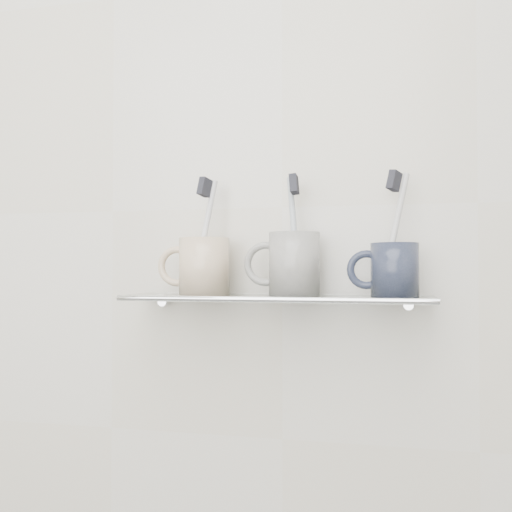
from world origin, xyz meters
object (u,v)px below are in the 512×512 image
(shelf_glass, at_px, (276,298))
(mug_left, at_px, (204,266))
(mug_center, at_px, (294,264))
(mug_right, at_px, (395,270))

(shelf_glass, distance_m, mug_left, 0.13)
(shelf_glass, bearing_deg, mug_center, 9.48)
(mug_left, bearing_deg, mug_right, -20.16)
(mug_left, bearing_deg, shelf_glass, -22.49)
(shelf_glass, xyz_separation_m, mug_right, (0.19, 0.00, 0.05))
(shelf_glass, bearing_deg, mug_right, 1.52)
(mug_left, height_order, mug_center, mug_center)
(shelf_glass, distance_m, mug_center, 0.06)
(shelf_glass, relative_size, mug_left, 5.27)
(mug_left, relative_size, mug_center, 0.93)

